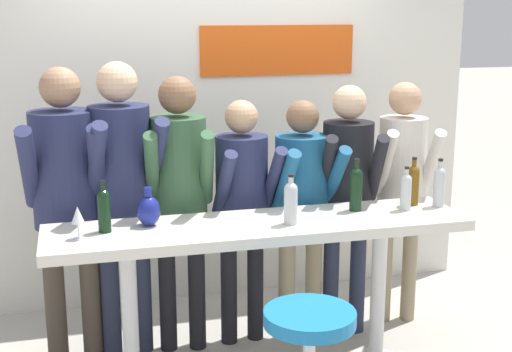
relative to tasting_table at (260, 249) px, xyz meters
The scene contains 17 objects.
back_wall 1.51m from the tasting_table, 89.85° to the left, with size 4.00×0.12×2.73m.
tasting_table is the anchor object (origin of this frame).
person_far_left 1.22m from the tasting_table, 152.43° to the left, with size 0.49×0.59×1.83m.
person_left 0.96m from the tasting_table, 143.42° to the left, with size 0.49×0.61×1.85m.
person_center_left 0.69m from the tasting_table, 126.21° to the left, with size 0.45×0.57×1.76m.
person_center 0.56m from the tasting_table, 87.10° to the left, with size 0.42×0.52×1.61m.
person_center_right 0.66m from the tasting_table, 49.72° to the left, with size 0.43×0.52×1.60m.
person_right 0.90m from the tasting_table, 33.81° to the left, with size 0.46×0.57×1.68m.
person_far_right 1.30m from the tasting_table, 26.28° to the left, with size 0.44×0.56×1.68m.
wine_bottle_0 1.18m from the tasting_table, ahead, with size 0.07×0.07×0.30m.
wine_bottle_1 0.34m from the tasting_table, 24.97° to the right, with size 0.08×0.08×0.29m.
wine_bottle_2 0.69m from the tasting_table, ahead, with size 0.07×0.07×0.31m.
wine_bottle_3 1.05m from the tasting_table, ahead, with size 0.07×0.07×0.30m.
wine_bottle_4 0.95m from the tasting_table, ahead, with size 0.07×0.07×0.27m.
wine_bottle_5 0.90m from the tasting_table, behind, with size 0.07×0.07×0.29m.
wine_glass_0 1.03m from the tasting_table, behind, with size 0.07×0.07×0.18m.
decorative_vase 0.67m from the tasting_table, behind, with size 0.13×0.13×0.22m.
Camera 1 is at (-1.00, -3.72, 2.16)m, focal length 50.00 mm.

